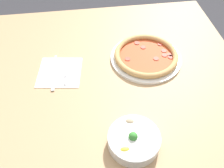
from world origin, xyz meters
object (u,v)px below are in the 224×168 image
Objects in this scene: bowl at (134,139)px; fork at (66,71)px; knife at (54,71)px; pizza at (146,56)px.

fork is at bearing -59.85° from bowl.
bowl is 0.50m from knife.
pizza is at bearing -108.67° from bowl.
fork is (0.38, 0.03, -0.01)m from pizza.
fork is at bearing 4.87° from pizza.
knife is at bearing -95.77° from fork.
knife is at bearing 3.25° from pizza.
knife is (0.29, -0.41, -0.02)m from bowl.
bowl is at bearing 71.33° from pizza.
bowl reaches higher than knife.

